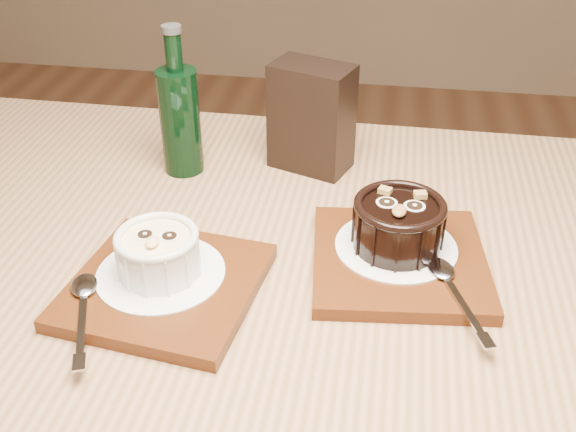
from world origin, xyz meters
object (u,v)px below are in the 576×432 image
(ramekin_white, at_px, (158,252))
(condiment_stand, at_px, (311,117))
(tray_left, at_px, (165,286))
(tray_right, at_px, (399,261))
(green_bottle, at_px, (180,118))
(ramekin_dark, at_px, (399,222))
(table, at_px, (277,352))

(ramekin_white, xyz_separation_m, condiment_stand, (0.12, 0.27, 0.03))
(tray_left, relative_size, ramekin_white, 2.16)
(tray_left, bearing_deg, tray_right, 18.84)
(green_bottle, bearing_deg, condiment_stand, 12.44)
(ramekin_white, bearing_deg, tray_right, 13.80)
(tray_left, bearing_deg, ramekin_dark, 22.28)
(table, relative_size, green_bottle, 6.28)
(tray_left, relative_size, tray_right, 1.00)
(tray_left, bearing_deg, ramekin_white, 124.41)
(tray_left, distance_m, ramekin_white, 0.04)
(condiment_stand, xyz_separation_m, green_bottle, (-0.16, -0.04, 0.00))
(tray_left, xyz_separation_m, ramekin_dark, (0.23, 0.09, 0.04))
(tray_right, bearing_deg, ramekin_white, -163.74)
(condiment_stand, distance_m, green_bottle, 0.17)
(table, distance_m, ramekin_dark, 0.19)
(tray_left, relative_size, condiment_stand, 1.29)
(table, distance_m, tray_right, 0.17)
(condiment_stand, height_order, green_bottle, green_bottle)
(tray_left, distance_m, green_bottle, 0.26)
(table, height_order, tray_right, tray_right)
(green_bottle, bearing_deg, table, -54.17)
(table, distance_m, tray_left, 0.15)
(tray_left, relative_size, green_bottle, 0.94)
(ramekin_dark, bearing_deg, green_bottle, 155.47)
(table, relative_size, tray_right, 6.71)
(tray_left, distance_m, tray_right, 0.24)
(ramekin_dark, height_order, condiment_stand, condiment_stand)
(table, height_order, green_bottle, green_bottle)
(tray_left, xyz_separation_m, green_bottle, (-0.05, 0.25, 0.07))
(ramekin_dark, distance_m, condiment_stand, 0.22)
(table, xyz_separation_m, ramekin_dark, (0.12, 0.07, 0.14))
(tray_left, height_order, ramekin_white, ramekin_white)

